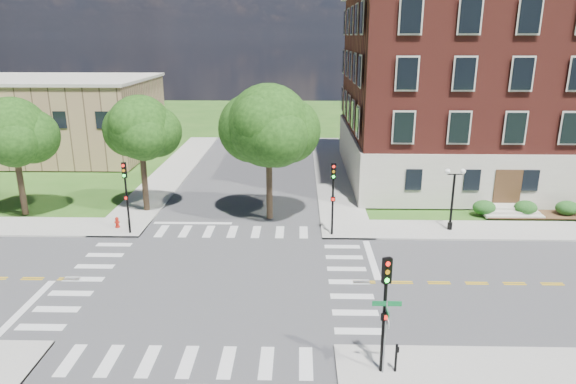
{
  "coord_description": "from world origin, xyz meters",
  "views": [
    {
      "loc": [
        4.48,
        -24.96,
        12.67
      ],
      "look_at": [
        3.78,
        6.04,
        3.2
      ],
      "focal_mm": 32.0,
      "sensor_mm": 36.0,
      "label": 1
    }
  ],
  "objects_px": {
    "traffic_signal_ne": "(333,190)",
    "street_sign_pole": "(386,323)",
    "fire_hydrant": "(117,223)",
    "twin_lamp_west": "(453,195)",
    "push_button_post": "(396,357)",
    "traffic_signal_nw": "(126,189)",
    "traffic_signal_se": "(385,301)"
  },
  "relations": [
    {
      "from": "traffic_signal_ne",
      "to": "street_sign_pole",
      "type": "height_order",
      "value": "traffic_signal_ne"
    },
    {
      "from": "traffic_signal_ne",
      "to": "fire_hydrant",
      "type": "distance_m",
      "value": 14.86
    },
    {
      "from": "traffic_signal_ne",
      "to": "fire_hydrant",
      "type": "height_order",
      "value": "traffic_signal_ne"
    },
    {
      "from": "street_sign_pole",
      "to": "push_button_post",
      "type": "relative_size",
      "value": 2.58
    },
    {
      "from": "traffic_signal_se",
      "to": "twin_lamp_west",
      "type": "xyz_separation_m",
      "value": [
        6.97,
        15.49,
        -0.66
      ]
    },
    {
      "from": "twin_lamp_west",
      "to": "fire_hydrant",
      "type": "height_order",
      "value": "twin_lamp_west"
    },
    {
      "from": "traffic_signal_se",
      "to": "street_sign_pole",
      "type": "relative_size",
      "value": 1.55
    },
    {
      "from": "traffic_signal_se",
      "to": "twin_lamp_west",
      "type": "height_order",
      "value": "traffic_signal_se"
    },
    {
      "from": "traffic_signal_se",
      "to": "traffic_signal_nw",
      "type": "xyz_separation_m",
      "value": [
        -14.47,
        14.36,
        0.0
      ]
    },
    {
      "from": "push_button_post",
      "to": "traffic_signal_ne",
      "type": "bearing_deg",
      "value": 96.4
    },
    {
      "from": "traffic_signal_nw",
      "to": "traffic_signal_se",
      "type": "bearing_deg",
      "value": -44.79
    },
    {
      "from": "traffic_signal_se",
      "to": "push_button_post",
      "type": "relative_size",
      "value": 4.0
    },
    {
      "from": "traffic_signal_ne",
      "to": "street_sign_pole",
      "type": "xyz_separation_m",
      "value": [
        1.13,
        -14.48,
        -0.88
      ]
    },
    {
      "from": "push_button_post",
      "to": "fire_hydrant",
      "type": "xyz_separation_m",
      "value": [
        -16.19,
        15.36,
        -0.33
      ]
    },
    {
      "from": "traffic_signal_ne",
      "to": "street_sign_pole",
      "type": "relative_size",
      "value": 1.55
    },
    {
      "from": "traffic_signal_se",
      "to": "fire_hydrant",
      "type": "xyz_separation_m",
      "value": [
        -15.64,
        15.33,
        -2.72
      ]
    },
    {
      "from": "traffic_signal_ne",
      "to": "street_sign_pole",
      "type": "bearing_deg",
      "value": -85.55
    },
    {
      "from": "traffic_signal_nw",
      "to": "fire_hydrant",
      "type": "relative_size",
      "value": 6.4
    },
    {
      "from": "traffic_signal_nw",
      "to": "street_sign_pole",
      "type": "height_order",
      "value": "traffic_signal_nw"
    },
    {
      "from": "traffic_signal_se",
      "to": "push_button_post",
      "type": "distance_m",
      "value": 2.45
    },
    {
      "from": "traffic_signal_se",
      "to": "twin_lamp_west",
      "type": "relative_size",
      "value": 1.13
    },
    {
      "from": "twin_lamp_west",
      "to": "fire_hydrant",
      "type": "distance_m",
      "value": 22.7
    },
    {
      "from": "street_sign_pole",
      "to": "fire_hydrant",
      "type": "xyz_separation_m",
      "value": [
        -15.7,
        15.42,
        -1.84
      ]
    },
    {
      "from": "fire_hydrant",
      "to": "traffic_signal_se",
      "type": "bearing_deg",
      "value": -44.44
    },
    {
      "from": "twin_lamp_west",
      "to": "push_button_post",
      "type": "distance_m",
      "value": 16.88
    },
    {
      "from": "traffic_signal_nw",
      "to": "push_button_post",
      "type": "relative_size",
      "value": 4.0
    },
    {
      "from": "push_button_post",
      "to": "fire_hydrant",
      "type": "height_order",
      "value": "push_button_post"
    },
    {
      "from": "traffic_signal_ne",
      "to": "push_button_post",
      "type": "bearing_deg",
      "value": -83.6
    },
    {
      "from": "traffic_signal_ne",
      "to": "twin_lamp_west",
      "type": "distance_m",
      "value": 8.13
    },
    {
      "from": "traffic_signal_ne",
      "to": "twin_lamp_west",
      "type": "height_order",
      "value": "traffic_signal_ne"
    },
    {
      "from": "traffic_signal_nw",
      "to": "twin_lamp_west",
      "type": "relative_size",
      "value": 1.13
    },
    {
      "from": "twin_lamp_west",
      "to": "traffic_signal_nw",
      "type": "bearing_deg",
      "value": -176.97
    }
  ]
}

